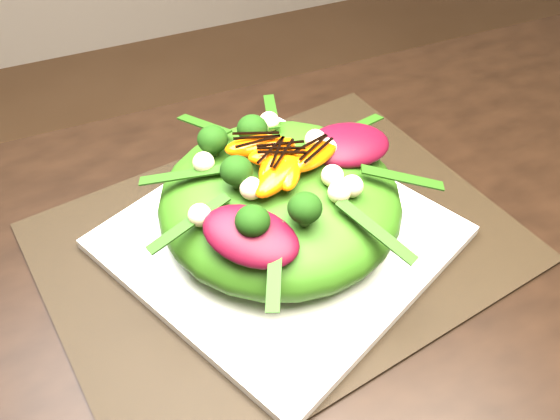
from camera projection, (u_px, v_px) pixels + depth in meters
name	position (u px, v px, depth m)	size (l,w,h in m)	color
dining_table	(537.00, 328.00, 0.55)	(1.60, 0.90, 0.75)	black
placemat	(280.00, 242.00, 0.59)	(0.44, 0.34, 0.00)	black
plate_base	(280.00, 237.00, 0.59)	(0.28, 0.28, 0.01)	white
salad_bowl	(280.00, 227.00, 0.58)	(0.24, 0.24, 0.02)	silver
lettuce_mound	(280.00, 201.00, 0.55)	(0.23, 0.23, 0.08)	#316312
radicchio_leaf	(348.00, 145.00, 0.55)	(0.08, 0.05, 0.02)	#430714
orange_segment	(258.00, 151.00, 0.54)	(0.06, 0.02, 0.02)	#FF5504
broccoli_floret	(203.00, 157.00, 0.52)	(0.04, 0.04, 0.04)	black
macadamia_nut	(326.00, 183.00, 0.50)	(0.02, 0.02, 0.02)	#FBECB1
balsamic_drizzle	(258.00, 143.00, 0.53)	(0.04, 0.00, 0.00)	black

